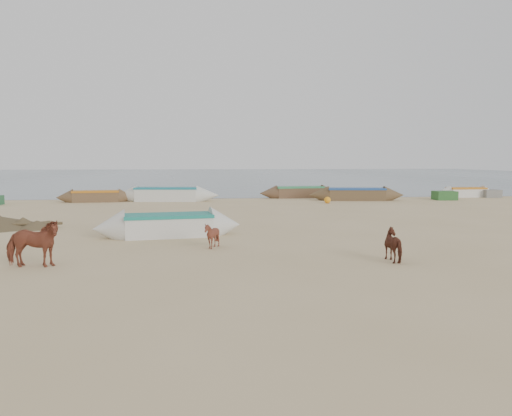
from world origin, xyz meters
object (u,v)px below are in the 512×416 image
(calf_right, at_px, (397,245))
(cow_adult, at_px, (32,244))
(near_canoe, at_px, (169,225))
(calf_front, at_px, (212,235))

(calf_right, bearing_deg, cow_adult, 59.76)
(cow_adult, bearing_deg, near_canoe, -28.03)
(cow_adult, relative_size, near_canoe, 0.28)
(calf_front, distance_m, near_canoe, 3.20)
(calf_front, height_order, calf_right, calf_right)
(near_canoe, bearing_deg, calf_front, -68.71)
(calf_right, relative_size, near_canoe, 0.17)
(cow_adult, distance_m, calf_right, 10.09)
(cow_adult, bearing_deg, calf_right, -87.09)
(cow_adult, height_order, calf_right, cow_adult)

